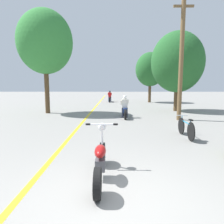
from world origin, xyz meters
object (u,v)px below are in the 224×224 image
Objects in this scene: motorcycle_rider_lead at (125,109)px; roadside_tree_left at (45,42)px; roadside_tree_right_far at (150,69)px; roadside_tree_right_near at (177,62)px; motorcycle_rider_far at (110,98)px; utility_pole at (181,58)px; motorcycle_foreground at (101,159)px; bicycle_parked at (186,128)px.

roadside_tree_left is at bearing 159.49° from motorcycle_rider_lead.
roadside_tree_left is at bearing -134.11° from roadside_tree_right_far.
motorcycle_rider_far is at bearing 121.91° from roadside_tree_right_near.
utility_pole is 1.18× the size of roadside_tree_right_far.
roadside_tree_left reaches higher than motorcycle_foreground.
motorcycle_rider_far reaches higher than bicycle_parked.
roadside_tree_right_near is at bearing -85.53° from roadside_tree_right_far.
utility_pole is at bearing 61.04° from motorcycle_foreground.
utility_pole is 3.25× the size of motorcycle_foreground.
roadside_tree_left is at bearing -172.28° from roadside_tree_right_near.
roadside_tree_right_near reaches higher than motorcycle_rider_far.
motorcycle_rider_lead is at bearing -20.51° from roadside_tree_left.
bicycle_parked is at bearing -104.55° from roadside_tree_right_near.
bicycle_parked is (-2.09, -8.04, -3.35)m from roadside_tree_right_near.
utility_pole is at bearing -92.21° from roadside_tree_right_far.
motorcycle_rider_lead is (-3.07, 0.80, -2.97)m from utility_pole.
motorcycle_rider_far is 16.87m from bicycle_parked.
roadside_tree_right_far is 16.41m from bicycle_parked.
roadside_tree_right_near is 2.85× the size of motorcycle_rider_far.
roadside_tree_left is 3.48× the size of motorcycle_rider_lead.
roadside_tree_left reaches higher than motorcycle_rider_far.
roadside_tree_right_near is 10.54m from motorcycle_rider_far.
roadside_tree_left is at bearing -113.53° from motorcycle_rider_far.
roadside_tree_right_near is 7.97m from roadside_tree_right_far.
roadside_tree_right_near is 12.95m from motorcycle_foreground.
bicycle_parked is at bearing -66.26° from motorcycle_rider_lead.
motorcycle_foreground is at bearing -131.91° from bicycle_parked.
roadside_tree_right_near is 8.96m from bicycle_parked.
roadside_tree_right_near reaches higher than motorcycle_foreground.
roadside_tree_left is 3.42× the size of motorcycle_foreground.
motorcycle_rider_far is (-1.15, 11.85, 0.00)m from motorcycle_rider_lead.
bicycle_parked is at bearing 48.09° from motorcycle_foreground.
utility_pole is at bearing -71.56° from motorcycle_rider_far.
roadside_tree_right_near reaches higher than bicycle_parked.
motorcycle_rider_far is (-0.18, 19.95, 0.10)m from motorcycle_foreground.
roadside_tree_right_far reaches higher than motorcycle_rider_lead.
motorcycle_foreground is at bearing -118.96° from utility_pole.
bicycle_parked is at bearing -104.34° from utility_pole.
roadside_tree_right_near is at bearing 75.45° from bicycle_parked.
roadside_tree_right_far is at bearing 87.79° from utility_pole.
motorcycle_rider_lead is (-4.16, -3.33, -3.20)m from roadside_tree_right_near.
motorcycle_foreground is (-5.12, -11.42, -3.30)m from roadside_tree_right_near.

